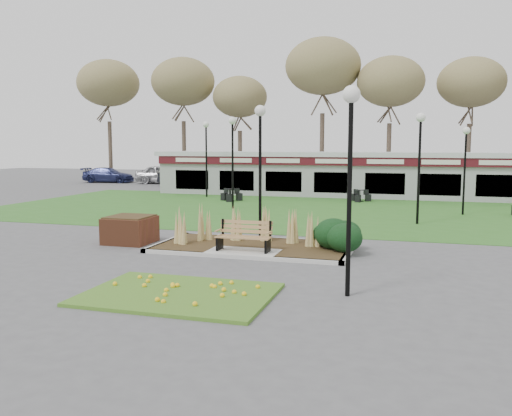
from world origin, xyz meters
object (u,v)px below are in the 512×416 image
(lamp_post_mid_right, at_px, (420,143))
(car_blue, at_px, (109,175))
(brick_planter, at_px, (130,229))
(lamp_post_near_right, at_px, (350,144))
(lamp_post_far_left, at_px, (206,142))
(lamp_post_mid_left, at_px, (233,142))
(car_black, at_px, (187,177))
(car_silver, at_px, (163,174))
(lamp_post_near_left, at_px, (260,142))
(lamp_post_far_right, at_px, (465,151))
(bistro_set_a, at_px, (231,197))
(park_bench, at_px, (244,236))
(bistro_set_b, at_px, (360,198))
(food_pavilion, at_px, (336,174))

(lamp_post_mid_right, distance_m, car_blue, 32.45)
(brick_planter, relative_size, lamp_post_near_right, 0.32)
(brick_planter, distance_m, lamp_post_far_left, 16.67)
(lamp_post_mid_left, distance_m, car_black, 16.16)
(lamp_post_near_right, height_order, lamp_post_mid_left, lamp_post_mid_left)
(car_silver, bearing_deg, lamp_post_far_left, -146.64)
(car_silver, height_order, car_blue, car_silver)
(lamp_post_near_right, bearing_deg, lamp_post_near_left, 120.80)
(lamp_post_far_right, bearing_deg, bistro_set_a, 167.62)
(lamp_post_mid_left, bearing_deg, bistro_set_a, 110.70)
(park_bench, xyz_separation_m, lamp_post_far_right, (7.26, 11.98, 2.49))
(lamp_post_near_left, bearing_deg, brick_planter, -151.52)
(bistro_set_b, xyz_separation_m, car_silver, (-17.79, 10.00, 0.56))
(bistro_set_b, distance_m, car_black, 16.63)
(lamp_post_far_left, height_order, car_black, lamp_post_far_left)
(car_blue, bearing_deg, lamp_post_near_left, -145.34)
(bistro_set_b, bearing_deg, lamp_post_far_right, -41.50)
(lamp_post_near_left, relative_size, lamp_post_mid_left, 0.99)
(lamp_post_near_left, bearing_deg, park_bench, -83.34)
(lamp_post_far_right, bearing_deg, bistro_set_b, 138.50)
(brick_planter, height_order, car_blue, car_blue)
(lamp_post_mid_left, bearing_deg, car_blue, 137.66)
(brick_planter, relative_size, lamp_post_far_right, 0.35)
(lamp_post_far_right, relative_size, bistro_set_a, 3.13)
(car_black, bearing_deg, park_bench, -147.25)
(brick_planter, bearing_deg, car_black, 109.36)
(brick_planter, bearing_deg, lamp_post_far_right, 43.91)
(lamp_post_far_left, bearing_deg, car_blue, 143.23)
(lamp_post_mid_left, relative_size, lamp_post_far_left, 0.99)
(lamp_post_far_left, distance_m, car_silver, 13.09)
(car_black, bearing_deg, food_pavilion, -105.65)
(brick_planter, xyz_separation_m, bistro_set_b, (6.26, 16.00, -0.23))
(brick_planter, xyz_separation_m, lamp_post_far_right, (11.66, 11.22, 2.60))
(brick_planter, bearing_deg, lamp_post_near_left, 28.48)
(brick_planter, relative_size, bistro_set_a, 1.11)
(lamp_post_mid_right, height_order, bistro_set_b, lamp_post_mid_right)
(lamp_post_mid_right, distance_m, lamp_post_far_left, 15.64)
(lamp_post_mid_right, bearing_deg, lamp_post_far_left, 146.75)
(lamp_post_mid_right, distance_m, bistro_set_b, 9.72)
(brick_planter, relative_size, car_silver, 0.32)
(lamp_post_far_left, bearing_deg, lamp_post_far_right, -17.45)
(food_pavilion, bearing_deg, car_blue, 161.73)
(bistro_set_a, distance_m, car_silver, 15.81)
(food_pavilion, xyz_separation_m, lamp_post_far_right, (7.26, -7.74, 1.60))
(park_bench, distance_m, car_black, 27.73)
(bistro_set_b, bearing_deg, lamp_post_near_right, -85.02)
(park_bench, bearing_deg, lamp_post_near_right, -45.77)
(park_bench, height_order, lamp_post_far_right, lamp_post_far_right)
(lamp_post_near_left, height_order, lamp_post_far_right, lamp_post_near_left)
(car_silver, bearing_deg, bistro_set_b, -124.63)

